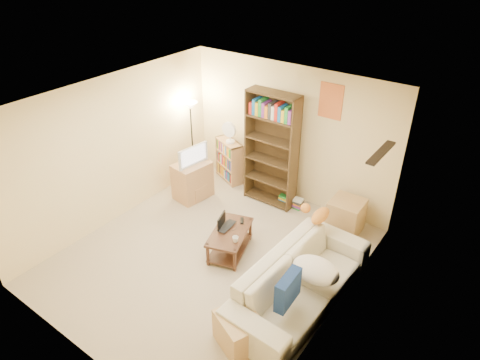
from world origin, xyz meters
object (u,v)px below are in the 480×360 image
(mug, at_px, (235,239))
(television, at_px, (191,155))
(sofa, at_px, (300,281))
(floor_lamp, at_px, (191,119))
(tall_bookshelf, at_px, (271,147))
(desk_fan, at_px, (229,132))
(side_table, at_px, (346,216))
(coffee_table, at_px, (230,239))
(tv_stand, at_px, (193,181))
(laptop, at_px, (230,228))
(short_bookshelf, at_px, (229,161))
(tabby_cat, at_px, (318,214))
(end_cabinet, at_px, (239,331))

(mug, xyz_separation_m, television, (-1.75, 1.02, 0.45))
(sofa, distance_m, floor_lamp, 3.85)
(tall_bookshelf, bearing_deg, desk_fan, 171.68)
(desk_fan, distance_m, side_table, 2.67)
(coffee_table, relative_size, tv_stand, 1.44)
(laptop, height_order, short_bookshelf, short_bookshelf)
(coffee_table, bearing_deg, tabby_cat, 13.43)
(sofa, distance_m, tabby_cat, 1.06)
(coffee_table, relative_size, side_table, 1.70)
(laptop, bearing_deg, coffee_table, -144.45)
(laptop, xyz_separation_m, floor_lamp, (-1.93, 1.34, 0.88))
(tv_stand, distance_m, television, 0.54)
(sofa, xyz_separation_m, end_cabinet, (-0.24, -1.06, -0.12))
(coffee_table, relative_size, desk_fan, 2.35)
(short_bookshelf, bearing_deg, end_cabinet, -27.84)
(coffee_table, distance_m, laptop, 0.18)
(sofa, distance_m, tall_bookshelf, 2.60)
(sofa, height_order, floor_lamp, floor_lamp)
(television, bearing_deg, end_cabinet, -120.85)
(television, bearing_deg, coffee_table, -111.05)
(tv_stand, height_order, desk_fan, desk_fan)
(tabby_cat, distance_m, television, 2.65)
(tv_stand, bearing_deg, television, 0.00)
(tv_stand, bearing_deg, tall_bookshelf, 39.06)
(mug, bearing_deg, tabby_cat, 43.15)
(floor_lamp, bearing_deg, television, -50.17)
(desk_fan, bearing_deg, floor_lamp, -151.60)
(tall_bookshelf, distance_m, end_cabinet, 3.36)
(desk_fan, bearing_deg, side_table, -4.25)
(tv_stand, relative_size, short_bookshelf, 0.84)
(tall_bookshelf, bearing_deg, mug, -73.74)
(mug, height_order, television, television)
(desk_fan, bearing_deg, sofa, -36.42)
(side_table, bearing_deg, tv_stand, -165.88)
(coffee_table, xyz_separation_m, laptop, (-0.05, 0.05, 0.16))
(tv_stand, bearing_deg, tabby_cat, 4.40)
(sofa, distance_m, desk_fan, 3.44)
(desk_fan, bearing_deg, coffee_table, -52.73)
(mug, distance_m, desk_fan, 2.53)
(laptop, bearing_deg, sofa, -107.15)
(mug, xyz_separation_m, short_bookshelf, (-1.60, 1.94, -0.02))
(coffee_table, height_order, television, television)
(coffee_table, distance_m, mug, 0.33)
(sofa, relative_size, tall_bookshelf, 1.15)
(coffee_table, relative_size, short_bookshelf, 1.20)
(television, xyz_separation_m, desk_fan, (0.20, 0.88, 0.18))
(tall_bookshelf, xyz_separation_m, short_bookshelf, (-1.08, 0.19, -0.69))
(laptop, distance_m, tall_bookshelf, 1.71)
(laptop, xyz_separation_m, tall_bookshelf, (-0.25, 1.54, 0.70))
(laptop, xyz_separation_m, desk_fan, (-1.28, 1.69, 0.66))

